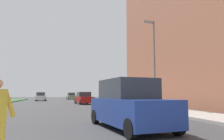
# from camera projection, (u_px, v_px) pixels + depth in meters

# --- Properties ---
(ground_plane) EXTENTS (140.00, 140.00, 0.00)m
(ground_plane) POSITION_uv_depth(u_px,v_px,m) (56.00, 106.00, 24.26)
(ground_plane) COLOR #38383A
(sidewalk_right) EXTENTS (3.00, 64.00, 0.15)m
(sidewalk_right) POSITION_uv_depth(u_px,v_px,m) (135.00, 105.00, 24.40)
(sidewalk_right) COLOR #9E9991
(sidewalk_right) RESTS_ON ground_plane
(street_lamp_right) EXTENTS (1.02, 0.24, 7.50)m
(street_lamp_right) POSITION_uv_depth(u_px,v_px,m) (153.00, 56.00, 18.49)
(street_lamp_right) COLOR slate
(street_lamp_right) RESTS_ON sidewalk_right
(suv_crossing) EXTENTS (2.49, 4.80, 1.97)m
(suv_crossing) POSITION_uv_depth(u_px,v_px,m) (129.00, 105.00, 8.74)
(suv_crossing) COLOR navy
(suv_crossing) RESTS_ON ground_plane
(sedan_midblock) EXTENTS (2.28, 4.71, 1.62)m
(sedan_midblock) POSITION_uv_depth(u_px,v_px,m) (84.00, 98.00, 29.46)
(sedan_midblock) COLOR maroon
(sedan_midblock) RESTS_ON ground_plane
(sedan_distant) EXTENTS (1.83, 4.09, 1.67)m
(sedan_distant) POSITION_uv_depth(u_px,v_px,m) (41.00, 97.00, 42.65)
(sedan_distant) COLOR silver
(sedan_distant) RESTS_ON ground_plane
(sedan_far_horizon) EXTENTS (2.20, 4.30, 1.65)m
(sedan_far_horizon) POSITION_uv_depth(u_px,v_px,m) (71.00, 96.00, 52.73)
(sedan_far_horizon) COLOR gray
(sedan_far_horizon) RESTS_ON ground_plane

